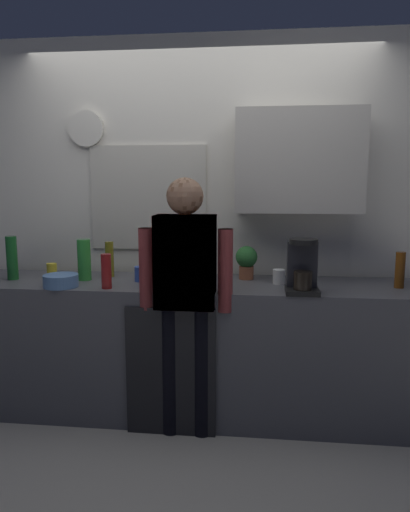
% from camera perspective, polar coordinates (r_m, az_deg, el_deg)
% --- Properties ---
extents(ground_plane, '(8.00, 8.00, 0.00)m').
position_cam_1_polar(ground_plane, '(3.20, -2.25, -20.47)').
color(ground_plane, '#9E998E').
extents(kitchen_counter, '(3.18, 0.64, 0.91)m').
position_cam_1_polar(kitchen_counter, '(3.29, -1.49, -10.99)').
color(kitchen_counter, '#4C4C51').
rests_on(kitchen_counter, ground_plane).
extents(dishwasher_panel, '(0.56, 0.02, 0.82)m').
position_cam_1_polar(dishwasher_panel, '(3.01, -4.17, -13.84)').
color(dishwasher_panel, black).
rests_on(dishwasher_panel, ground_plane).
extents(back_wall_assembly, '(4.78, 0.42, 2.60)m').
position_cam_1_polar(back_wall_assembly, '(3.49, 0.66, 5.34)').
color(back_wall_assembly, silver).
rests_on(back_wall_assembly, ground_plane).
extents(coffee_maker, '(0.20, 0.20, 0.33)m').
position_cam_1_polar(coffee_maker, '(2.92, 11.67, -1.49)').
color(coffee_maker, black).
rests_on(coffee_maker, kitchen_counter).
extents(bottle_amber_beer, '(0.06, 0.06, 0.23)m').
position_cam_1_polar(bottle_amber_beer, '(3.23, 22.47, -1.57)').
color(bottle_amber_beer, brown).
rests_on(bottle_amber_beer, kitchen_counter).
extents(bottle_green_wine, '(0.07, 0.07, 0.30)m').
position_cam_1_polar(bottle_green_wine, '(3.50, -22.27, -0.22)').
color(bottle_green_wine, '#195923').
rests_on(bottle_green_wine, kitchen_counter).
extents(bottle_olive_oil, '(0.06, 0.06, 0.25)m').
position_cam_1_polar(bottle_olive_oil, '(3.40, -11.44, -0.39)').
color(bottle_olive_oil, olive).
rests_on(bottle_olive_oil, kitchen_counter).
extents(bottle_clear_soda, '(0.09, 0.09, 0.28)m').
position_cam_1_polar(bottle_clear_soda, '(3.32, -14.38, -0.45)').
color(bottle_clear_soda, '#2D8C33').
rests_on(bottle_clear_soda, kitchen_counter).
extents(bottle_red_vinegar, '(0.06, 0.06, 0.22)m').
position_cam_1_polar(bottle_red_vinegar, '(3.03, -11.82, -1.82)').
color(bottle_red_vinegar, maroon).
rests_on(bottle_red_vinegar, kitchen_counter).
extents(cup_yellow_cup, '(0.07, 0.07, 0.08)m').
position_cam_1_polar(cup_yellow_cup, '(3.58, -18.01, -1.53)').
color(cup_yellow_cup, yellow).
rests_on(cup_yellow_cup, kitchen_counter).
extents(cup_white_mug, '(0.08, 0.08, 0.09)m').
position_cam_1_polar(cup_white_mug, '(3.15, 8.91, -2.47)').
color(cup_white_mug, white).
rests_on(cup_white_mug, kitchen_counter).
extents(cup_blue_mug, '(0.08, 0.08, 0.10)m').
position_cam_1_polar(cup_blue_mug, '(3.22, -7.76, -2.16)').
color(cup_blue_mug, '#3351B2').
rests_on(cup_blue_mug, kitchen_counter).
extents(mixing_bowl, '(0.22, 0.22, 0.08)m').
position_cam_1_polar(mixing_bowl, '(3.16, -17.01, -2.87)').
color(mixing_bowl, '#4C72A5').
rests_on(mixing_bowl, kitchen_counter).
extents(potted_plant, '(0.15, 0.15, 0.23)m').
position_cam_1_polar(potted_plant, '(3.27, 5.02, -0.50)').
color(potted_plant, '#9E5638').
rests_on(potted_plant, kitchen_counter).
extents(dish_soap, '(0.06, 0.06, 0.18)m').
position_cam_1_polar(dish_soap, '(3.01, -1.50, -2.32)').
color(dish_soap, yellow).
rests_on(dish_soap, kitchen_counter).
extents(storage_canister, '(0.14, 0.14, 0.17)m').
position_cam_1_polar(storage_canister, '(3.39, -5.74, -0.96)').
color(storage_canister, silver).
rests_on(storage_canister, kitchen_counter).
extents(person_at_sink, '(0.57, 0.22, 1.60)m').
position_cam_1_polar(person_at_sink, '(2.86, -2.36, -3.69)').
color(person_at_sink, black).
rests_on(person_at_sink, ground_plane).
extents(person_guest, '(0.57, 0.22, 1.60)m').
position_cam_1_polar(person_guest, '(2.86, -2.36, -3.69)').
color(person_guest, black).
rests_on(person_guest, ground_plane).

